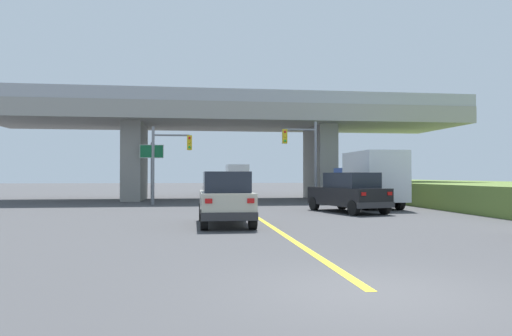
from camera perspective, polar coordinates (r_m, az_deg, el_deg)
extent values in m
plane|color=#424244|center=(37.31, -3.19, -3.78)|extent=(160.00, 160.00, 0.00)
cube|color=gray|center=(37.54, -3.19, 6.01)|extent=(35.96, 9.20, 1.24)
cube|color=gray|center=(37.43, -14.35, 0.67)|extent=(1.42, 5.52, 5.77)
cube|color=gray|center=(38.53, 7.65, 0.61)|extent=(1.42, 5.52, 5.77)
cube|color=#9EA0A5|center=(33.30, -2.59, 8.75)|extent=(35.96, 0.20, 0.90)
cube|color=#9EA0A5|center=(42.07, -3.65, 6.73)|extent=(35.96, 0.20, 0.90)
cube|color=yellow|center=(21.05, 0.26, -6.01)|extent=(0.20, 26.81, 0.01)
cube|color=#B7B29E|center=(18.09, -3.71, -4.29)|extent=(1.88, 4.39, 0.90)
cube|color=#1E232D|center=(17.74, -3.63, -1.67)|extent=(1.65, 2.42, 0.76)
cube|color=#2D2D30|center=(15.98, -3.18, -5.85)|extent=(1.92, 0.20, 0.28)
cube|color=red|center=(15.84, -5.71, -3.97)|extent=(0.24, 0.06, 0.16)
cube|color=red|center=(15.95, -0.63, -3.96)|extent=(0.24, 0.06, 0.16)
cylinder|color=black|center=(19.73, -6.48, -5.31)|extent=(0.26, 0.72, 0.72)
cylinder|color=black|center=(19.83, -1.60, -5.29)|extent=(0.26, 0.72, 0.72)
cylinder|color=black|center=(16.45, -6.25, -6.20)|extent=(0.26, 0.72, 0.72)
cylinder|color=black|center=(16.58, -0.41, -6.16)|extent=(0.26, 0.72, 0.72)
cube|color=black|center=(24.68, 10.93, -3.37)|extent=(3.15, 5.14, 0.90)
cube|color=#1E232D|center=(24.36, 11.39, -1.45)|extent=(2.36, 3.00, 0.76)
cube|color=#2D2D30|center=(22.78, 14.22, -4.34)|extent=(1.98, 0.72, 0.28)
cube|color=red|center=(22.27, 12.81, -3.06)|extent=(0.25, 0.12, 0.16)
cube|color=red|center=(23.15, 15.78, -2.97)|extent=(0.25, 0.12, 0.16)
cylinder|color=black|center=(25.81, 7.01, -4.27)|extent=(0.44, 0.76, 0.72)
cylinder|color=black|center=(26.73, 10.29, -4.14)|extent=(0.44, 0.76, 0.72)
cylinder|color=black|center=(22.68, 11.68, -4.72)|extent=(0.44, 0.76, 0.72)
cylinder|color=black|center=(23.72, 15.19, -4.54)|extent=(0.44, 0.76, 0.72)
cube|color=navy|center=(30.83, 11.81, -1.77)|extent=(2.20, 2.00, 1.90)
cube|color=silver|center=(27.79, 14.03, -0.96)|extent=(2.31, 4.48, 2.78)
cube|color=#B26619|center=(27.80, 14.04, -2.39)|extent=(2.33, 4.39, 0.24)
cylinder|color=black|center=(30.54, 10.05, -3.57)|extent=(0.30, 0.90, 0.90)
cylinder|color=black|center=(31.20, 13.56, -3.50)|extent=(0.30, 0.90, 0.90)
cylinder|color=black|center=(26.43, 12.92, -3.98)|extent=(0.30, 0.90, 0.90)
cylinder|color=black|center=(27.19, 16.88, -3.87)|extent=(0.30, 0.90, 0.90)
cube|color=slate|center=(49.18, -5.27, -2.14)|extent=(1.83, 4.37, 0.90)
cube|color=#1E232D|center=(48.84, -5.25, -1.17)|extent=(1.61, 2.40, 0.76)
cube|color=#2D2D30|center=(47.05, -5.16, -2.57)|extent=(1.86, 0.20, 0.28)
cube|color=red|center=(46.95, -5.99, -1.93)|extent=(0.24, 0.06, 0.16)
cube|color=red|center=(47.00, -4.32, -1.93)|extent=(0.24, 0.06, 0.16)
cylinder|color=black|center=(50.79, -6.26, -2.60)|extent=(0.26, 0.72, 0.72)
cylinder|color=black|center=(50.86, -4.43, -2.61)|extent=(0.26, 0.72, 0.72)
cylinder|color=black|center=(47.53, -6.17, -2.72)|extent=(0.26, 0.72, 0.72)
cylinder|color=black|center=(47.60, -4.21, -2.72)|extent=(0.26, 0.72, 0.72)
cylinder|color=slate|center=(32.48, 7.17, 0.69)|extent=(0.18, 0.18, 5.55)
cylinder|color=slate|center=(32.37, 5.33, 4.62)|extent=(2.14, 0.12, 0.12)
cube|color=gold|center=(32.10, 3.47, 3.81)|extent=(0.32, 0.26, 0.96)
sphere|color=red|center=(31.98, 3.52, 4.36)|extent=(0.16, 0.16, 0.16)
sphere|color=gold|center=(31.96, 3.52, 3.83)|extent=(0.16, 0.16, 0.16)
sphere|color=green|center=(31.93, 3.52, 3.29)|extent=(0.16, 0.16, 0.16)
cylinder|color=slate|center=(31.28, -12.27, 0.29)|extent=(0.18, 0.18, 5.03)
cylinder|color=slate|center=(31.31, -10.13, 3.90)|extent=(2.33, 0.12, 0.12)
cube|color=gold|center=(31.25, -8.00, 3.02)|extent=(0.32, 0.26, 0.96)
sphere|color=red|center=(31.12, -8.00, 3.59)|extent=(0.16, 0.16, 0.16)
sphere|color=gold|center=(31.10, -8.00, 3.04)|extent=(0.16, 0.16, 0.16)
sphere|color=green|center=(31.08, -8.00, 2.49)|extent=(0.16, 0.16, 0.16)
cylinder|color=#56595E|center=(34.27, -12.43, -0.50)|extent=(0.14, 0.14, 4.21)
cube|color=#146638|center=(34.26, -12.43, 1.97)|extent=(1.58, 0.08, 0.87)
cube|color=white|center=(34.25, -12.43, 1.97)|extent=(1.66, 0.04, 0.95)
cube|color=navy|center=(57.29, -2.59, -1.37)|extent=(2.20, 2.00, 1.90)
cube|color=silver|center=(54.07, -2.29, -1.01)|extent=(2.31, 4.47, 2.64)
cube|color=#B26619|center=(54.07, -2.29, -1.71)|extent=(2.33, 4.38, 0.24)
cylinder|color=black|center=(57.23, -3.59, -2.33)|extent=(0.30, 0.90, 0.90)
cylinder|color=black|center=(57.40, -1.59, -2.32)|extent=(0.30, 0.90, 0.90)
cylinder|color=black|center=(52.89, -3.26, -2.44)|extent=(0.30, 0.90, 0.90)
cylinder|color=black|center=(53.08, -1.10, -2.44)|extent=(0.30, 0.90, 0.90)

